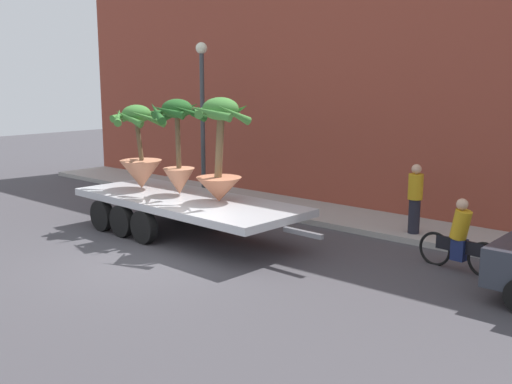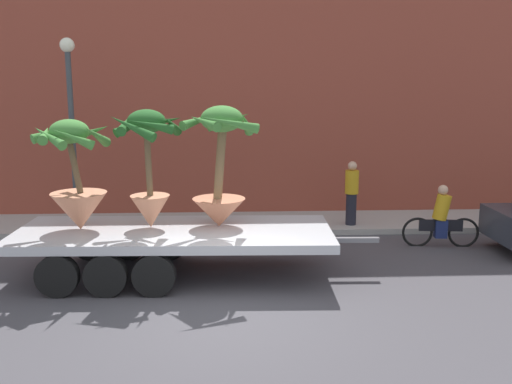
% 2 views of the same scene
% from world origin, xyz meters
% --- Properties ---
extents(ground_plane, '(60.00, 60.00, 0.00)m').
position_xyz_m(ground_plane, '(0.00, 0.00, 0.00)').
color(ground_plane, '#423F44').
extents(sidewalk, '(24.00, 2.20, 0.15)m').
position_xyz_m(sidewalk, '(0.00, 6.10, 0.07)').
color(sidewalk, '#A39E99').
rests_on(sidewalk, ground).
extents(building_facade, '(24.00, 1.20, 7.94)m').
position_xyz_m(building_facade, '(0.00, 7.80, 3.97)').
color(building_facade, brown).
rests_on(building_facade, ground).
extents(flatbed_trailer, '(7.40, 2.63, 0.98)m').
position_xyz_m(flatbed_trailer, '(-1.26, 2.06, 0.78)').
color(flatbed_trailer, '#B7BABF').
rests_on(flatbed_trailer, ground).
extents(potted_palm_rear, '(1.65, 1.58, 2.23)m').
position_xyz_m(potted_palm_rear, '(-2.95, 2.15, 1.93)').
color(potted_palm_rear, tan).
rests_on(potted_palm_rear, flatbed_trailer).
extents(potted_palm_middle, '(1.62, 1.67, 2.48)m').
position_xyz_m(potted_palm_middle, '(-0.07, 2.27, 2.16)').
color(potted_palm_middle, '#C17251').
rests_on(potted_palm_middle, flatbed_trailer).
extents(potted_palm_front, '(1.48, 1.55, 2.41)m').
position_xyz_m(potted_palm_front, '(-1.51, 2.24, 2.29)').
color(potted_palm_front, tan).
rests_on(potted_palm_front, flatbed_trailer).
extents(cyclist, '(1.84, 0.38, 1.54)m').
position_xyz_m(cyclist, '(5.21, 3.89, 0.67)').
color(cyclist, black).
rests_on(cyclist, ground).
extents(pedestrian_near_gate, '(0.36, 0.36, 1.71)m').
position_xyz_m(pedestrian_near_gate, '(3.37, 5.53, 1.04)').
color(pedestrian_near_gate, black).
rests_on(pedestrian_near_gate, sidewalk).
extents(street_lamp, '(0.36, 0.36, 4.83)m').
position_xyz_m(street_lamp, '(-3.80, 5.30, 3.23)').
color(street_lamp, '#383D42').
rests_on(street_lamp, sidewalk).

